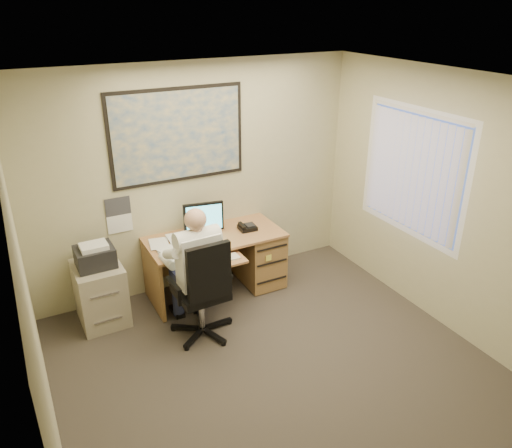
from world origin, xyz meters
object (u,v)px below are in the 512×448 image
office_chair (203,308)px  person (198,273)px  filing_cabinet (100,288)px  desk (239,252)px

office_chair → person: size_ratio=0.81×
office_chair → filing_cabinet: bearing=136.8°
desk → person: person is taller
office_chair → person: (0.00, 0.08, 0.38)m
desk → filing_cabinet: size_ratio=1.67×
desk → person: size_ratio=1.12×
person → filing_cabinet: bearing=139.3°
filing_cabinet → office_chair: (0.89, -0.79, -0.07)m
filing_cabinet → office_chair: 1.19m
filing_cabinet → person: size_ratio=0.67×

